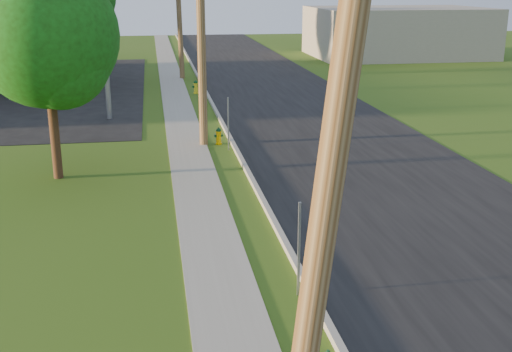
{
  "coord_description": "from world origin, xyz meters",
  "views": [
    {
      "loc": [
        -2.47,
        -7.26,
        6.12
      ],
      "look_at": [
        0.0,
        8.0,
        1.4
      ],
      "focal_mm": 45.0,
      "sensor_mm": 36.0,
      "label": 1
    }
  ],
  "objects": [
    {
      "name": "utility_pole_mid",
      "position": [
        -0.6,
        17.0,
        4.95
      ],
      "size": [
        1.4,
        0.32,
        9.8
      ],
      "color": "brown",
      "rests_on": "ground"
    },
    {
      "name": "curb",
      "position": [
        0.5,
        10.0,
        0.07
      ],
      "size": [
        0.15,
        120.0,
        0.15
      ],
      "primitive_type": "cube",
      "color": "gray",
      "rests_on": "ground"
    },
    {
      "name": "fuel_pump_se",
      "position": [
        -9.5,
        34.0,
        0.72
      ],
      "size": [
        1.2,
        3.2,
        1.9
      ],
      "color": "gray",
      "rests_on": "ground"
    },
    {
      "name": "sign_post_mid",
      "position": [
        0.25,
        16.0,
        1.0
      ],
      "size": [
        0.05,
        0.04,
        2.0
      ],
      "primitive_type": "cube",
      "color": "gray",
      "rests_on": "ground"
    },
    {
      "name": "sidewalk",
      "position": [
        -1.25,
        10.0,
        0.01
      ],
      "size": [
        1.5,
        120.0,
        0.03
      ],
      "primitive_type": "cube",
      "color": "gray",
      "rests_on": "ground"
    },
    {
      "name": "road",
      "position": [
        4.5,
        10.0,
        0.01
      ],
      "size": [
        8.0,
        120.0,
        0.02
      ],
      "primitive_type": "cube",
      "color": "black",
      "rests_on": "ground"
    },
    {
      "name": "distant_building",
      "position": [
        18.0,
        45.0,
        2.0
      ],
      "size": [
        14.0,
        10.0,
        4.0
      ],
      "primitive_type": "cube",
      "color": "gray",
      "rests_on": "ground"
    },
    {
      "name": "utility_pole_near",
      "position": [
        -0.6,
        -1.0,
        4.8
      ],
      "size": [
        1.4,
        0.32,
        9.48
      ],
      "color": "brown",
      "rests_on": "ground"
    },
    {
      "name": "sign_post_far",
      "position": [
        0.25,
        28.2,
        1.0
      ],
      "size": [
        0.05,
        0.04,
        2.0
      ],
      "primitive_type": "cube",
      "color": "gray",
      "rests_on": "ground"
    },
    {
      "name": "hydrant_far",
      "position": [
        -0.06,
        28.91,
        0.37
      ],
      "size": [
        0.4,
        0.35,
        0.76
      ],
      "color": "yellow",
      "rests_on": "ground"
    },
    {
      "name": "fuel_pump_ne",
      "position": [
        -9.5,
        30.0,
        0.72
      ],
      "size": [
        1.2,
        3.2,
        1.9
      ],
      "color": "gray",
      "rests_on": "ground"
    },
    {
      "name": "hydrant_mid",
      "position": [
        -0.02,
        16.97,
        0.33
      ],
      "size": [
        0.35,
        0.31,
        0.68
      ],
      "color": "#EEAF00",
      "rests_on": "ground"
    },
    {
      "name": "sign_post_near",
      "position": [
        0.25,
        4.2,
        1.0
      ],
      "size": [
        0.05,
        0.04,
        2.0
      ],
      "primitive_type": "cube",
      "color": "gray",
      "rests_on": "ground"
    },
    {
      "name": "utility_pole_far",
      "position": [
        -0.6,
        35.0,
        4.8
      ],
      "size": [
        1.4,
        0.32,
        9.5
      ],
      "color": "brown",
      "rests_on": "ground"
    },
    {
      "name": "car_silver",
      "position": [
        -9.7,
        33.19,
        0.69
      ],
      "size": [
        4.31,
        2.41,
        1.38
      ],
      "primitive_type": "imported",
      "rotation": [
        0.0,
        0.0,
        1.77
      ],
      "color": "#A6A8AC",
      "rests_on": "ground"
    },
    {
      "name": "tree_verge",
      "position": [
        -5.52,
        13.3,
        4.35
      ],
      "size": [
        4.46,
        4.46,
        6.76
      ],
      "color": "#3B2417",
      "rests_on": "ground"
    }
  ]
}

